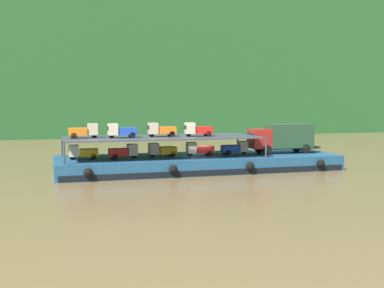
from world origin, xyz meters
TOP-DOWN VIEW (x-y plane):
  - ground_plane at (0.00, 0.00)m, footprint 400.00×400.00m
  - hillside_far_bank at (0.00, 61.29)m, footprint 136.83×31.09m
  - cargo_barge at (0.00, -0.03)m, footprint 28.41×9.07m
  - covered_lorry at (9.22, -0.25)m, footprint 7.88×2.36m
  - cargo_rack at (-3.80, 0.00)m, footprint 19.21×7.63m
  - mini_truck_lower_stern at (-11.51, 0.10)m, footprint 2.76×1.23m
  - mini_truck_lower_aft at (-7.68, -0.41)m, footprint 2.80×1.30m
  - mini_truck_lower_mid at (-3.81, 0.05)m, footprint 2.80×1.30m
  - mini_truck_lower_fore at (0.03, -0.16)m, footprint 2.76×1.23m
  - mini_truck_lower_bow at (3.95, -0.06)m, footprint 2.74×1.21m
  - mini_truck_upper_stern at (-11.35, 0.35)m, footprint 2.75×1.22m
  - mini_truck_upper_mid at (-7.85, -0.35)m, footprint 2.76×1.23m
  - mini_truck_upper_fore at (-3.82, 0.15)m, footprint 2.75×1.21m
  - mini_truck_upper_bow at (-0.21, -0.47)m, footprint 2.78×1.27m

SIDE VIEW (x-z plane):
  - ground_plane at x=0.00m, z-range 0.00..0.00m
  - cargo_barge at x=0.00m, z-range 0.00..1.50m
  - mini_truck_lower_stern at x=-11.51m, z-range 1.50..2.88m
  - mini_truck_lower_aft at x=-7.68m, z-range 1.50..2.88m
  - mini_truck_lower_mid at x=-3.81m, z-range 1.50..2.88m
  - mini_truck_lower_fore at x=0.03m, z-range 1.50..2.88m
  - mini_truck_lower_bow at x=3.95m, z-range 1.50..2.88m
  - covered_lorry at x=9.22m, z-range 1.64..4.74m
  - cargo_rack at x=-3.80m, z-range 2.44..4.44m
  - mini_truck_upper_stern at x=-11.35m, z-range 3.50..4.88m
  - mini_truck_upper_mid at x=-7.85m, z-range 3.50..4.88m
  - mini_truck_upper_fore at x=-3.82m, z-range 3.50..4.88m
  - mini_truck_upper_bow at x=-0.21m, z-range 3.50..4.88m
  - hillside_far_bank at x=0.00m, z-range 2.72..45.74m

